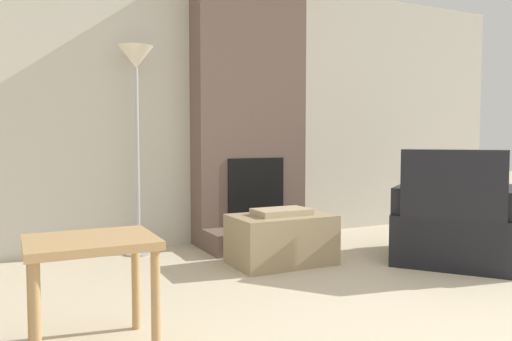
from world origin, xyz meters
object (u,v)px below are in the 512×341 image
ottoman (281,238)px  armchair (455,228)px  floor_lamp_left (136,78)px  side_table (91,257)px

ottoman → armchair: (1.29, -0.59, 0.08)m
floor_lamp_left → armchair: bearing=-32.7°
armchair → ottoman: bearing=27.6°
floor_lamp_left → ottoman: bearing=-41.8°
ottoman → side_table: bearing=-146.6°
ottoman → side_table: side_table is taller
armchair → side_table: (-2.91, -0.48, 0.17)m
ottoman → floor_lamp_left: (-0.95, 0.85, 1.33)m
ottoman → armchair: bearing=-24.5°
floor_lamp_left → side_table: bearing=-109.1°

